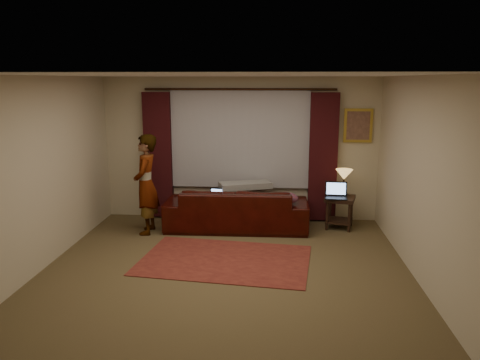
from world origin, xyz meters
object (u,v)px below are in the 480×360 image
Objects in this scene: laptop_sofa at (217,196)px; end_table at (339,212)px; sofa at (237,201)px; tiffany_lamp at (344,183)px; laptop_table at (336,191)px; person at (146,184)px.

laptop_sofa is 0.59× the size of end_table.
tiffany_lamp is (1.84, 0.22, 0.30)m from sofa.
laptop_sofa is at bearing -170.43° from tiffany_lamp.
sofa is at bearing -174.40° from laptop_table.
sofa is 1.57m from person.
laptop_sofa reaches higher than end_table.
person reaches higher than laptop_sofa.
sofa is 7.38× the size of laptop_sofa.
tiffany_lamp is 1.17× the size of laptop_table.
sofa is at bearing -175.03° from end_table.
tiffany_lamp reaches higher than laptop_table.
sofa is at bearing 33.52° from laptop_sofa.
person is at bearing 12.64° from sofa.
person is (-3.33, -0.57, 0.04)m from tiffany_lamp.
sofa is 1.71m from laptop_table.
sofa is 6.06× the size of laptop_table.
laptop_sofa is at bearing -170.39° from laptop_table.
sofa reaches higher than laptop_sofa.
end_table is at bearing 60.09° from laptop_table.
tiffany_lamp is (0.06, 0.06, 0.52)m from end_table.
laptop_sofa is at bearing 96.36° from person.
laptop_sofa is (-0.33, -0.15, 0.11)m from sofa.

